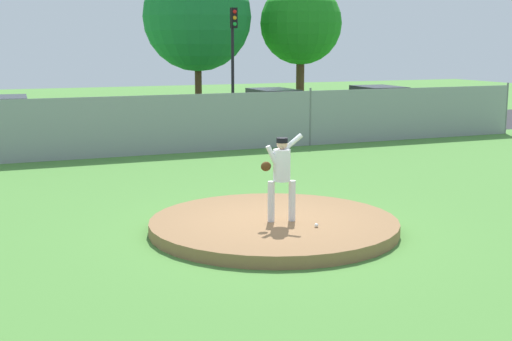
# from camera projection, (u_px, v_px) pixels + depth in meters

# --- Properties ---
(ground_plane) EXTENTS (80.00, 80.00, 0.00)m
(ground_plane) POSITION_uv_depth(u_px,v_px,m) (184.00, 177.00, 18.91)
(ground_plane) COLOR #4C8438
(asphalt_strip) EXTENTS (44.00, 7.00, 0.01)m
(asphalt_strip) POSITION_uv_depth(u_px,v_px,m) (120.00, 138.00, 26.65)
(asphalt_strip) COLOR #2B2B2D
(asphalt_strip) RESTS_ON ground_plane
(pitchers_mound) EXTENTS (4.75, 4.75, 0.23)m
(pitchers_mound) POSITION_uv_depth(u_px,v_px,m) (274.00, 225.00, 13.42)
(pitchers_mound) COLOR olive
(pitchers_mound) RESTS_ON ground_plane
(pitcher_youth) EXTENTS (0.82, 0.32, 1.66)m
(pitcher_youth) POSITION_uv_depth(u_px,v_px,m) (281.00, 170.00, 13.10)
(pitcher_youth) COLOR silver
(pitcher_youth) RESTS_ON pitchers_mound
(baseball) EXTENTS (0.07, 0.07, 0.07)m
(baseball) POSITION_uv_depth(u_px,v_px,m) (316.00, 225.00, 12.82)
(baseball) COLOR white
(baseball) RESTS_ON pitchers_mound
(chainlink_fence) EXTENTS (28.89, 0.07, 2.01)m
(chainlink_fence) POSITION_uv_depth(u_px,v_px,m) (148.00, 125.00, 22.38)
(chainlink_fence) COLOR gray
(chainlink_fence) RESTS_ON ground_plane
(parked_car_champagne) EXTENTS (1.82, 4.19, 1.67)m
(parked_car_champagne) POSITION_uv_depth(u_px,v_px,m) (273.00, 110.00, 29.18)
(parked_car_champagne) COLOR tan
(parked_car_champagne) RESTS_ON ground_plane
(parked_car_teal) EXTENTS (2.01, 4.41, 1.68)m
(parked_car_teal) POSITION_uv_depth(u_px,v_px,m) (4.00, 121.00, 25.01)
(parked_car_teal) COLOR #146066
(parked_car_teal) RESTS_ON ground_plane
(parked_car_slate) EXTENTS (2.07, 4.33, 1.69)m
(parked_car_slate) POSITION_uv_depth(u_px,v_px,m) (378.00, 106.00, 30.71)
(parked_car_slate) COLOR slate
(parked_car_slate) RESTS_ON ground_plane
(traffic_cone_orange) EXTENTS (0.40, 0.40, 0.55)m
(traffic_cone_orange) POSITION_uv_depth(u_px,v_px,m) (97.00, 125.00, 28.43)
(traffic_cone_orange) COLOR orange
(traffic_cone_orange) RESTS_ON asphalt_strip
(traffic_light_far) EXTENTS (0.28, 0.46, 5.09)m
(traffic_light_far) POSITION_uv_depth(u_px,v_px,m) (233.00, 45.00, 31.74)
(traffic_light_far) COLOR black
(traffic_light_far) RESTS_ON ground_plane
(tree_leaning_west) EXTENTS (5.76, 5.76, 7.79)m
(tree_leaning_west) POSITION_uv_depth(u_px,v_px,m) (197.00, 17.00, 37.18)
(tree_leaning_west) COLOR #4C331E
(tree_leaning_west) RESTS_ON ground_plane
(tree_broad_right) EXTENTS (4.51, 4.51, 6.86)m
(tree_broad_right) POSITION_uv_depth(u_px,v_px,m) (301.00, 24.00, 38.69)
(tree_broad_right) COLOR #4C331E
(tree_broad_right) RESTS_ON ground_plane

